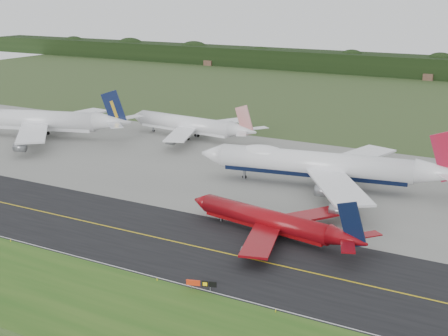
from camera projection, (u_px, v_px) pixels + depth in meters
ground at (183, 235)px, 132.47m from camera, size 600.00×600.00×0.00m
grass_verge at (69, 305)px, 103.08m from camera, size 400.00×30.00×0.01m
taxiway at (173, 241)px, 129.11m from camera, size 400.00×32.00×0.02m
apron at (281, 175)px, 175.30m from camera, size 400.00×78.00×0.01m
taxiway_centreline at (173, 241)px, 129.11m from camera, size 400.00×0.40×0.00m
taxiway_edge_line at (127, 269)px, 116.09m from camera, size 400.00×0.25×0.00m
perimeter_fence at (7, 336)px, 91.86m from camera, size 320.00×0.10×320.00m
horizon_treeline at (438, 69)px, 360.87m from camera, size 700.00×25.00×12.00m
jet_ba_747 at (324, 165)px, 162.73m from camera, size 70.28×57.57×17.71m
jet_red_737 at (274, 222)px, 130.92m from camera, size 43.45×35.02×11.75m
jet_navy_gold at (40, 121)px, 218.05m from camera, size 67.07×57.00×17.66m
jet_star_tail at (191, 125)px, 216.66m from camera, size 53.23×44.39×14.03m
taxiway_sign at (201, 284)px, 107.86m from camera, size 5.14×1.87×1.78m
edge_marker_left at (11, 241)px, 128.82m from camera, size 0.16×0.16×0.50m
edge_marker_center at (157, 279)px, 111.64m from camera, size 0.16×0.16×0.50m
edge_marker_right at (276, 311)px, 100.78m from camera, size 0.16×0.16×0.50m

